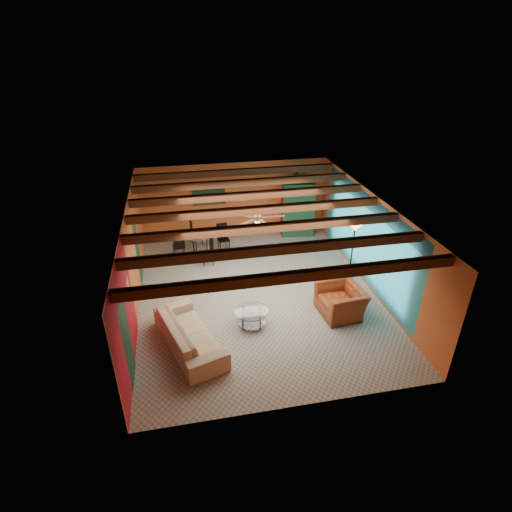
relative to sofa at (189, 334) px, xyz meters
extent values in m
cube|color=gray|center=(1.98, 1.79, -0.36)|extent=(6.50, 8.00, 0.01)
cube|color=silver|center=(1.98, 1.79, 2.34)|extent=(6.50, 8.00, 0.01)
cube|color=#BC592B|center=(1.98, 5.79, 0.99)|extent=(6.50, 0.02, 2.70)
cube|color=#A4121E|center=(-1.27, 1.79, 0.99)|extent=(0.02, 8.00, 2.70)
cube|color=teal|center=(5.23, 1.79, 0.99)|extent=(0.02, 8.00, 2.70)
imported|color=tan|center=(0.00, 0.00, 0.00)|extent=(1.67, 2.64, 0.72)
imported|color=maroon|center=(3.95, 0.55, 0.03)|extent=(1.14, 1.27, 0.77)
cube|color=maroon|center=(4.18, 5.49, 0.59)|extent=(1.14, 0.66, 1.91)
cube|color=black|center=(1.08, 5.75, 1.29)|extent=(1.05, 0.03, 0.65)
imported|color=#26661E|center=(4.18, 5.49, 1.81)|extent=(0.48, 0.42, 0.52)
imported|color=orange|center=(0.66, 4.58, 0.68)|extent=(0.22, 0.22, 0.19)
camera|label=1|loc=(0.05, -7.62, 6.10)|focal=28.62mm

